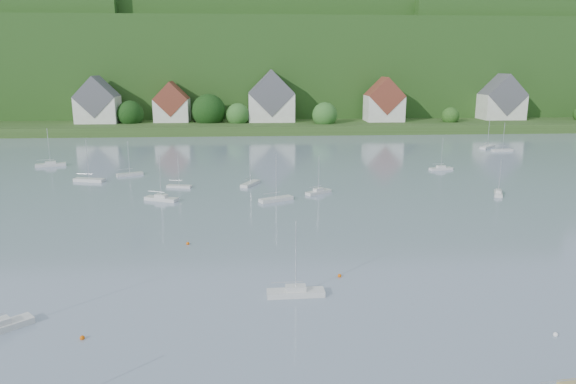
{
  "coord_description": "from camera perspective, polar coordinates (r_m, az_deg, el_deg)",
  "views": [
    {
      "loc": [
        -2.02,
        -1.36,
        22.32
      ],
      "look_at": [
        3.19,
        75.0,
        4.0
      ],
      "focal_mm": 33.02,
      "sensor_mm": 36.0,
      "label": 1
    }
  ],
  "objects": [
    {
      "name": "mooring_buoy_2",
      "position": [
        58.4,
        5.57,
        -9.07
      ],
      "size": [
        0.42,
        0.42,
        0.42
      ],
      "primitive_type": "sphere",
      "color": "#E05805",
      "rests_on": "ground"
    },
    {
      "name": "mooring_buoy_4",
      "position": [
        51.74,
        26.84,
        -13.65
      ],
      "size": [
        0.42,
        0.42,
        0.42
      ],
      "primitive_type": "sphere",
      "color": "white",
      "rests_on": "ground"
    },
    {
      "name": "village_building_0",
      "position": [
        196.09,
        -19.82,
        8.93
      ],
      "size": [
        14.0,
        10.4,
        16.0
      ],
      "color": "beige",
      "rests_on": "far_shore_strip"
    },
    {
      "name": "far_shore_strip",
      "position": [
        202.44,
        -3.34,
        7.53
      ],
      "size": [
        600.0,
        60.0,
        3.0
      ],
      "primitive_type": "cube",
      "color": "#2F4D1C",
      "rests_on": "ground"
    },
    {
      "name": "village_building_1",
      "position": [
        192.88,
        -12.39,
        9.12
      ],
      "size": [
        12.0,
        9.36,
        14.0
      ],
      "color": "beige",
      "rests_on": "far_shore_strip"
    },
    {
      "name": "near_sailboat_3",
      "position": [
        53.54,
        0.84,
        -10.68
      ],
      "size": [
        5.77,
        1.76,
        7.73
      ],
      "rotation": [
        0.0,
        0.0,
        0.03
      ],
      "color": "silver",
      "rests_on": "ground"
    },
    {
      "name": "forested_ridge",
      "position": [
        269.94,
        -3.49,
        13.55
      ],
      "size": [
        620.0,
        181.22,
        69.89
      ],
      "color": "#204416",
      "rests_on": "ground"
    },
    {
      "name": "village_building_4",
      "position": [
        212.72,
        22.03,
        9.06
      ],
      "size": [
        15.0,
        10.4,
        16.5
      ],
      "color": "beige",
      "rests_on": "far_shore_strip"
    },
    {
      "name": "village_building_3",
      "position": [
        193.6,
        10.3,
        9.43
      ],
      "size": [
        13.0,
        10.4,
        15.5
      ],
      "color": "beige",
      "rests_on": "far_shore_strip"
    },
    {
      "name": "far_sailboat_cluster",
      "position": [
        118.82,
        0.29,
        2.81
      ],
      "size": [
        197.37,
        65.2,
        8.71
      ],
      "color": "silver",
      "rests_on": "ground"
    },
    {
      "name": "mooring_buoy_0",
      "position": [
        49.14,
        -21.26,
        -14.54
      ],
      "size": [
        0.41,
        0.41,
        0.41
      ],
      "primitive_type": "sphere",
      "color": "#E05805",
      "rests_on": "ground"
    },
    {
      "name": "village_building_2",
      "position": [
        189.87,
        -1.8,
        9.81
      ],
      "size": [
        16.0,
        11.44,
        18.0
      ],
      "color": "beige",
      "rests_on": "far_shore_strip"
    },
    {
      "name": "mooring_buoy_3",
      "position": [
        69.31,
        -10.73,
        -5.57
      ],
      "size": [
        0.43,
        0.43,
        0.43
      ],
      "primitive_type": "sphere",
      "color": "#E05805",
      "rests_on": "ground"
    }
  ]
}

